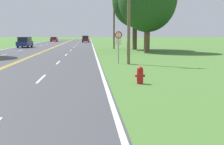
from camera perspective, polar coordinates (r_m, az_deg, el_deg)
fire_hydrant at (r=14.61m, az=5.15°, el=-0.45°), size 0.46×0.30×0.82m
traffic_sign at (r=24.14m, az=1.19°, el=6.13°), size 0.60×0.10×2.52m
utility_pole_midground at (r=23.97m, az=3.10°, el=11.69°), size 1.80×0.24×8.16m
utility_pole_far at (r=47.43m, az=0.36°, el=10.09°), size 1.80×0.24×9.18m
tree_behind_sign at (r=45.59m, az=4.23°, el=12.91°), size 6.50×6.50×10.67m
car_dark_blue_van_mid_near at (r=53.61m, az=-15.65°, el=5.40°), size 1.91×4.91×1.75m
car_maroon_van_mid_far at (r=82.92m, az=-4.85°, el=6.17°), size 1.90×4.75×1.72m
car_red_hatchback_receding at (r=89.48m, az=-10.56°, el=6.03°), size 1.83×4.15×1.31m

